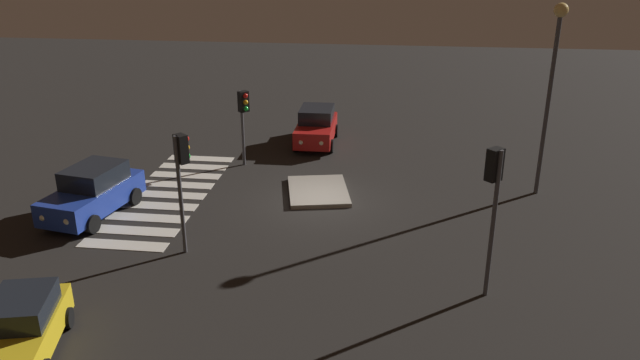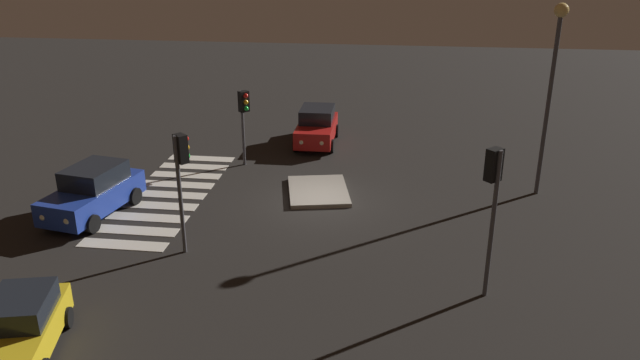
# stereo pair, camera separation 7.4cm
# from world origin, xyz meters

# --- Properties ---
(ground_plane) EXTENTS (80.00, 80.00, 0.00)m
(ground_plane) POSITION_xyz_m (0.00, 0.00, 0.00)
(ground_plane) COLOR black
(traffic_island) EXTENTS (3.72, 3.09, 0.18)m
(traffic_island) POSITION_xyz_m (-1.00, -0.20, 0.09)
(traffic_island) COLOR gray
(traffic_island) RESTS_ON ground
(car_blue) EXTENTS (4.67, 2.70, 1.94)m
(car_blue) POSITION_xyz_m (2.20, -8.62, 0.95)
(car_blue) COLOR #1E389E
(car_blue) RESTS_ON ground
(car_yellow) EXTENTS (3.93, 2.41, 1.61)m
(car_yellow) POSITION_xyz_m (10.71, -6.40, 0.79)
(car_yellow) COLOR gold
(car_yellow) RESTS_ON ground
(car_red) EXTENTS (4.37, 2.09, 1.89)m
(car_red) POSITION_xyz_m (-7.73, -1.15, 0.93)
(car_red) COLOR red
(car_red) RESTS_ON ground
(traffic_light_south) EXTENTS (0.54, 0.54, 3.62)m
(traffic_light_south) POSITION_xyz_m (-3.96, -4.05, 2.74)
(traffic_light_south) COLOR #47474C
(traffic_light_south) RESTS_ON ground
(traffic_light_north) EXTENTS (0.53, 0.54, 4.66)m
(traffic_light_north) POSITION_xyz_m (6.23, 5.77, 3.53)
(traffic_light_north) COLOR #47474C
(traffic_light_north) RESTS_ON ground
(traffic_light_east) EXTENTS (0.53, 0.54, 4.22)m
(traffic_light_east) POSITION_xyz_m (4.70, -4.02, 3.20)
(traffic_light_east) COLOR #47474C
(traffic_light_east) RESTS_ON ground
(street_lamp) EXTENTS (0.56, 0.56, 7.85)m
(street_lamp) POSITION_xyz_m (-2.15, 9.01, 5.34)
(street_lamp) COLOR #47474C
(street_lamp) RESTS_ON ground
(crosswalk_near) EXTENTS (9.90, 3.20, 0.02)m
(crosswalk_near) POSITION_xyz_m (0.00, -6.48, 0.01)
(crosswalk_near) COLOR silver
(crosswalk_near) RESTS_ON ground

